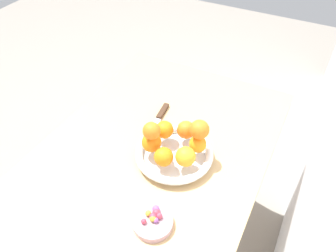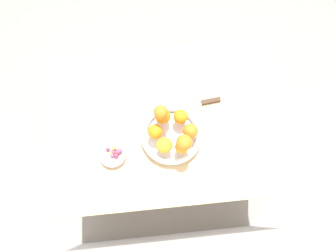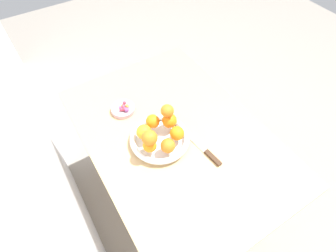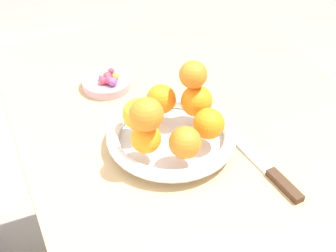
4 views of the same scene
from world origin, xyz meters
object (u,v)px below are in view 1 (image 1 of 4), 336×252
Objects in this scene: orange_3 at (198,144)px; orange_6 at (199,130)px; candy_dish at (153,222)px; orange_1 at (164,157)px; orange_2 at (186,157)px; candy_ball_2 at (156,220)px; candy_ball_6 at (144,221)px; candy_ball_5 at (148,213)px; dining_table at (154,166)px; candy_ball_3 at (159,216)px; orange_0 at (152,142)px; orange_5 at (164,130)px; candy_ball_4 at (156,209)px; candy_ball_1 at (153,218)px; orange_4 at (186,130)px; candy_ball_0 at (156,213)px; fruit_bowl at (175,153)px; candy_ball_7 at (153,217)px; orange_7 at (152,131)px; knife at (157,121)px.

orange_6 reaches higher than orange_3.
orange_1 reaches higher than candy_dish.
candy_dish is 1.77× the size of orange_2.
candy_ball_6 is at bearing -57.14° from candy_ball_2.
orange_2 reaches higher than candy_ball_2.
candy_dish is 0.03m from candy_ball_6.
orange_1 is at bearing -166.32° from candy_ball_5.
dining_table is 58.68× the size of candy_ball_3.
orange_0 reaches higher than orange_5.
orange_2 is 3.09× the size of candy_ball_4.
candy_ball_6 is (0.02, -0.02, -0.00)m from candy_ball_1.
orange_2 reaches higher than orange_5.
orange_4 is 0.32m from candy_ball_0.
orange_0 is at bearing -155.93° from candy_ball_6.
fruit_bowl is 0.25m from candy_ball_3.
orange_3 is 0.94× the size of orange_5.
candy_ball_7 is at bearing 8.69° from orange_4.
candy_ball_3 is at bearing 0.41° from orange_6.
orange_2 is 0.21m from candy_ball_5.
candy_ball_1 reaches higher than fruit_bowl.
orange_2 is 0.14m from orange_5.
candy_ball_0 is (0.27, -0.01, -0.04)m from orange_3.
candy_ball_1 is 0.94× the size of candy_ball_7.
candy_dish is at bearing 8.84° from orange_4.
orange_4 is 3.36× the size of candy_ball_3.
orange_5 is (-0.05, 0.02, 0.16)m from dining_table.
orange_7 reaches higher than knife.
candy_ball_2 is 1.01× the size of candy_ball_6.
orange_0 is at bearing -6.99° from orange_5.
orange_2 is (0.01, 0.13, -0.00)m from orange_0.
candy_ball_1 is at bearing -92.31° from candy_ball_2.
candy_ball_5 is at bearing -5.98° from orange_6.
orange_0 is 0.24m from candy_ball_0.
orange_2 is at bearing 90.93° from orange_7.
candy_dish is 0.04m from candy_ball_4.
fruit_bowl is at bearing -167.29° from candy_ball_4.
dining_table is at bearing -155.64° from orange_0.
orange_1 is at bearing -34.17° from orange_6.
orange_0 is at bearing -35.00° from orange_4.
candy_ball_7 is (0.03, 0.00, 0.00)m from candy_ball_4.
dining_table is at bearing -48.71° from orange_4.
candy_ball_7 is at bearing 143.53° from candy_ball_6.
candy_ball_0 is 0.08× the size of knife.
orange_1 is 2.91× the size of candy_ball_0.
orange_0 is 0.17m from orange_6.
orange_0 reaches higher than candy_ball_6.
orange_6 is 0.31m from candy_ball_5.
candy_ball_7 reaches higher than candy_dish.
candy_ball_5 is at bearing 5.65° from orange_4.
orange_7 reaches higher than orange_2.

